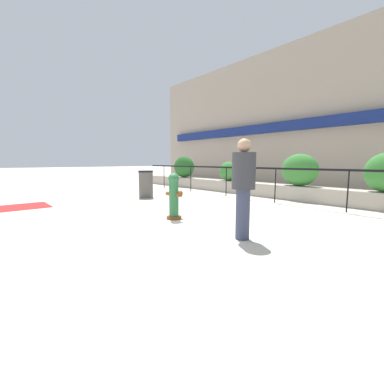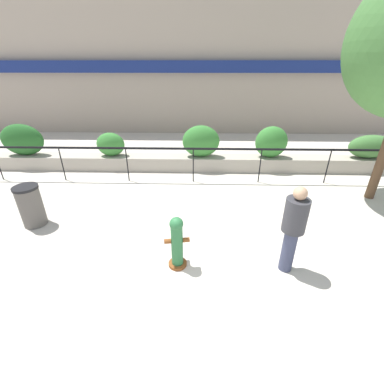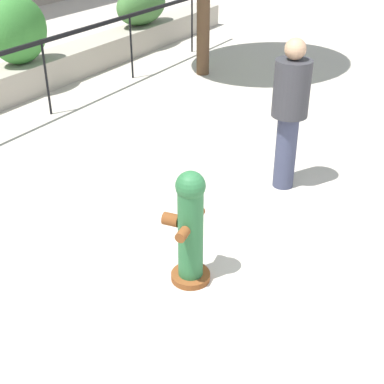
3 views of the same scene
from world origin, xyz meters
TOP-DOWN VIEW (x-y plane):
  - ground_plane at (0.00, 0.00)m, footprint 120.00×120.00m
  - hedge_bush_3 at (2.71, 6.00)m, footprint 1.11×0.70m
  - hedge_bush_4 at (6.18, 6.00)m, footprint 1.51×0.70m
  - fire_hydrant at (-0.22, 0.95)m, footprint 0.48×0.46m
  - pedestrian at (1.84, 0.90)m, footprint 0.49×0.49m

SIDE VIEW (x-z plane):
  - ground_plane at x=0.00m, z-range 0.00..0.00m
  - fire_hydrant at x=-0.22m, z-range 0.01..1.09m
  - hedge_bush_4 at x=6.18m, z-range 0.50..1.32m
  - pedestrian at x=1.84m, z-range 0.12..1.85m
  - hedge_bush_3 at x=2.71m, z-range 0.50..1.59m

